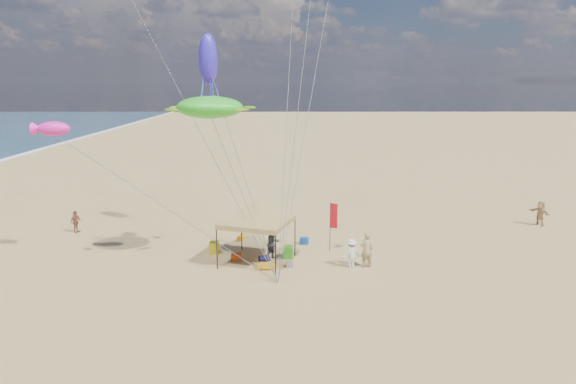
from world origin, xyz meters
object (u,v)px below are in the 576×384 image
(person_near_a, at_px, (366,250))
(person_far_a, at_px, (76,222))
(person_far_c, at_px, (540,213))
(cooler_blue, at_px, (304,241))
(chair_yellow, at_px, (214,248))
(canopy_tent, at_px, (257,202))
(cooler_red, at_px, (236,257))
(person_near_b, at_px, (273,244))
(beach_cart, at_px, (266,266))
(person_near_c, at_px, (351,253))
(chair_green, at_px, (288,252))
(feather_flag, at_px, (333,219))

(person_near_a, distance_m, person_far_a, 18.89)
(person_far_a, relative_size, person_far_c, 0.84)
(person_near_a, bearing_deg, cooler_blue, -67.39)
(chair_yellow, distance_m, person_far_a, 10.36)
(canopy_tent, bearing_deg, cooler_blue, 50.35)
(cooler_red, relative_size, cooler_blue, 1.00)
(cooler_red, relative_size, person_near_b, 0.30)
(canopy_tent, xyz_separation_m, person_far_a, (-12.02, 5.62, -2.62))
(person_near_a, height_order, person_far_a, person_near_a)
(person_near_b, bearing_deg, beach_cart, -148.17)
(person_near_a, bearing_deg, person_near_c, -13.75)
(chair_green, height_order, person_far_c, person_far_c)
(person_near_a, distance_m, person_near_c, 0.82)
(chair_green, xyz_separation_m, person_far_a, (-13.67, 4.94, 0.38))
(feather_flag, height_order, person_far_c, feather_flag)
(cooler_blue, bearing_deg, person_near_b, -123.55)
(person_far_a, bearing_deg, person_near_a, -90.59)
(person_far_c, bearing_deg, person_near_a, -84.37)
(chair_green, relative_size, person_near_b, 0.39)
(canopy_tent, distance_m, beach_cart, 3.36)
(chair_yellow, height_order, person_near_a, person_near_a)
(feather_flag, relative_size, cooler_blue, 5.35)
(chair_yellow, distance_m, person_near_c, 7.84)
(person_near_a, height_order, person_near_c, person_near_a)
(beach_cart, xyz_separation_m, person_near_c, (4.46, 0.25, 0.57))
(canopy_tent, bearing_deg, person_far_c, 20.58)
(chair_yellow, distance_m, beach_cart, 3.95)
(canopy_tent, bearing_deg, cooler_red, 164.94)
(person_near_c, bearing_deg, chair_green, -45.28)
(chair_green, distance_m, chair_yellow, 4.26)
(feather_flag, bearing_deg, person_near_a, -59.38)
(chair_green, xyz_separation_m, person_near_c, (3.31, -1.47, 0.42))
(person_near_a, bearing_deg, person_near_b, -30.04)
(cooler_blue, relative_size, chair_yellow, 0.77)
(beach_cart, distance_m, person_near_b, 1.72)
(feather_flag, xyz_separation_m, chair_yellow, (-6.75, -0.36, -1.59))
(chair_yellow, height_order, person_near_c, person_near_c)
(person_far_c, bearing_deg, chair_yellow, -100.68)
(person_near_b, bearing_deg, chair_green, -32.52)
(chair_yellow, xyz_separation_m, person_near_c, (7.50, -2.26, 0.42))
(feather_flag, relative_size, person_near_c, 1.87)
(chair_yellow, bearing_deg, beach_cart, -39.55)
(feather_flag, distance_m, person_near_c, 2.97)
(person_near_c, bearing_deg, person_far_c, -171.67)
(chair_green, xyz_separation_m, beach_cart, (-1.15, -1.72, -0.15))
(cooler_red, xyz_separation_m, chair_yellow, (-1.35, 1.15, 0.16))
(beach_cart, bearing_deg, person_far_c, 23.90)
(cooler_red, distance_m, person_near_c, 6.28)
(canopy_tent, xyz_separation_m, person_near_a, (5.76, -0.77, -2.39))
(chair_green, relative_size, chair_yellow, 1.00)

